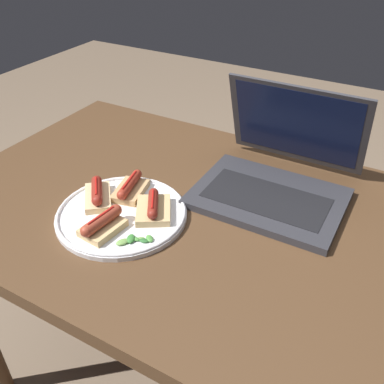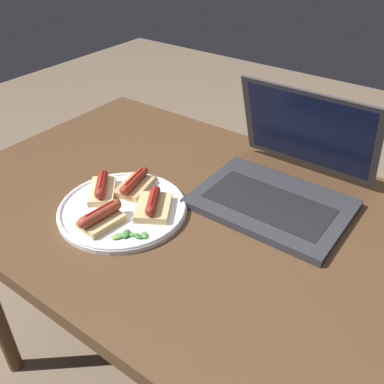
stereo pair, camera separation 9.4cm
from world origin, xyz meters
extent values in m
cube|color=#4C331E|center=(0.00, 0.00, 0.70)|extent=(1.32, 0.77, 0.04)
cylinder|color=#4C331E|center=(-0.58, 0.31, 0.34)|extent=(0.05, 0.05, 0.68)
cube|color=#2D2D33|center=(0.08, 0.11, 0.73)|extent=(0.34, 0.25, 0.02)
cube|color=black|center=(0.08, 0.10, 0.74)|extent=(0.28, 0.14, 0.00)
cube|color=#2D2D33|center=(0.08, 0.27, 0.85)|extent=(0.34, 0.08, 0.23)
cube|color=#0C1433|center=(0.08, 0.27, 0.85)|extent=(0.31, 0.07, 0.20)
cylinder|color=silver|center=(-0.18, -0.11, 0.72)|extent=(0.29, 0.29, 0.01)
torus|color=silver|center=(-0.18, -0.11, 0.73)|extent=(0.29, 0.29, 0.01)
cube|color=tan|center=(-0.21, -0.04, 0.74)|extent=(0.08, 0.11, 0.02)
cylinder|color=maroon|center=(-0.21, -0.04, 0.76)|extent=(0.04, 0.10, 0.02)
sphere|color=maroon|center=(-0.20, -0.08, 0.76)|extent=(0.02, 0.02, 0.02)
sphere|color=maroon|center=(-0.22, 0.01, 0.76)|extent=(0.02, 0.02, 0.02)
cylinder|color=red|center=(-0.21, -0.04, 0.77)|extent=(0.02, 0.08, 0.01)
cube|color=tan|center=(-0.12, -0.07, 0.74)|extent=(0.12, 0.13, 0.02)
cylinder|color=maroon|center=(-0.12, -0.07, 0.76)|extent=(0.06, 0.08, 0.02)
sphere|color=maroon|center=(-0.14, -0.04, 0.76)|extent=(0.02, 0.02, 0.02)
sphere|color=maroon|center=(-0.10, -0.11, 0.76)|extent=(0.02, 0.02, 0.02)
cylinder|color=red|center=(-0.12, -0.07, 0.77)|extent=(0.04, 0.06, 0.01)
cube|color=tan|center=(-0.18, -0.18, 0.74)|extent=(0.07, 0.10, 0.02)
cylinder|color=#9E3D28|center=(-0.18, -0.18, 0.76)|extent=(0.03, 0.09, 0.03)
sphere|color=#9E3D28|center=(-0.17, -0.14, 0.76)|extent=(0.03, 0.03, 0.03)
sphere|color=#9E3D28|center=(-0.18, -0.22, 0.76)|extent=(0.03, 0.03, 0.03)
cylinder|color=red|center=(-0.18, -0.18, 0.77)|extent=(0.01, 0.07, 0.00)
cube|color=#D6B784|center=(-0.26, -0.10, 0.74)|extent=(0.11, 0.12, 0.02)
cylinder|color=maroon|center=(-0.26, -0.10, 0.76)|extent=(0.07, 0.08, 0.02)
sphere|color=maroon|center=(-0.28, -0.06, 0.76)|extent=(0.02, 0.02, 0.02)
sphere|color=maroon|center=(-0.23, -0.13, 0.76)|extent=(0.02, 0.02, 0.02)
cylinder|color=red|center=(-0.26, -0.10, 0.77)|extent=(0.05, 0.06, 0.01)
ellipsoid|color=#387A33|center=(-0.11, -0.17, 0.73)|extent=(0.03, 0.03, 0.01)
ellipsoid|color=#4C8E3D|center=(-0.10, -0.17, 0.73)|extent=(0.02, 0.01, 0.01)
ellipsoid|color=#2D662D|center=(-0.08, -0.16, 0.73)|extent=(0.02, 0.02, 0.01)
ellipsoid|color=#4C8E3D|center=(-0.07, -0.15, 0.73)|extent=(0.03, 0.02, 0.01)
ellipsoid|color=#709E4C|center=(-0.09, -0.16, 0.73)|extent=(0.02, 0.02, 0.00)
ellipsoid|color=#709E4C|center=(-0.12, -0.19, 0.73)|extent=(0.03, 0.03, 0.01)
camera|label=1|loc=(0.33, -0.69, 1.31)|focal=40.00mm
camera|label=2|loc=(0.41, -0.64, 1.31)|focal=40.00mm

